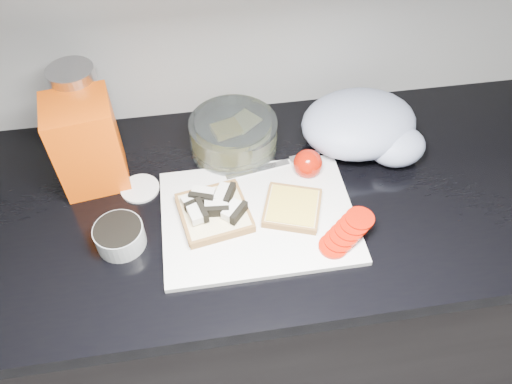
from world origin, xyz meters
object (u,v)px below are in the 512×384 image
at_px(glass_bowl, 233,136).
at_px(bread_bag, 87,144).
at_px(steel_canister, 84,113).
at_px(cutting_board, 258,216).

bearing_deg(glass_bowl, bread_bag, -171.98).
bearing_deg(steel_canister, bread_bag, -83.88).
height_order(glass_bowl, steel_canister, steel_canister).
relative_size(glass_bowl, bread_bag, 0.96).
xyz_separation_m(glass_bowl, bread_bag, (-0.31, -0.04, 0.06)).
distance_m(cutting_board, bread_bag, 0.39).
height_order(glass_bowl, bread_bag, bread_bag).
height_order(cutting_board, bread_bag, bread_bag).
distance_m(cutting_board, glass_bowl, 0.22).
bearing_deg(cutting_board, glass_bowl, 96.34).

